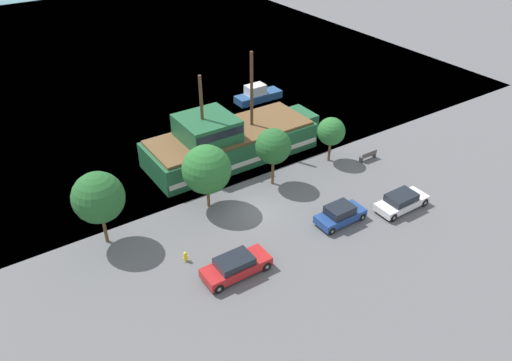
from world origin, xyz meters
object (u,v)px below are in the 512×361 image
at_px(pirate_ship, 229,141).
at_px(bench_promenade_east, 368,155).
at_px(parked_car_curb_front, 401,201).
at_px(moored_boat_dockside, 258,95).
at_px(parked_car_curb_mid, 236,266).
at_px(fire_hydrant, 185,256).
at_px(parked_car_curb_rear, 340,214).

height_order(pirate_ship, bench_promenade_east, pirate_ship).
distance_m(pirate_ship, parked_car_curb_front, 16.11).
xyz_separation_m(moored_boat_dockside, parked_car_curb_mid, (-16.86, -22.58, 0.02)).
bearing_deg(parked_car_curb_mid, parked_car_curb_front, -3.63).
relative_size(moored_boat_dockside, fire_hydrant, 7.15).
height_order(moored_boat_dockside, parked_car_curb_rear, moored_boat_dockside).
height_order(pirate_ship, moored_boat_dockside, pirate_ship).
xyz_separation_m(pirate_ship, bench_promenade_east, (10.32, -7.51, -1.21)).
bearing_deg(bench_promenade_east, parked_car_curb_mid, -161.51).
relative_size(parked_car_curb_mid, parked_car_curb_rear, 1.19).
height_order(parked_car_curb_rear, bench_promenade_east, parked_car_curb_rear).
xyz_separation_m(parked_car_curb_front, parked_car_curb_rear, (-5.16, 1.36, 0.02)).
bearing_deg(parked_car_curb_front, moored_boat_dockside, 84.70).
relative_size(parked_car_curb_front, fire_hydrant, 5.87).
height_order(parked_car_curb_mid, bench_promenade_east, parked_car_curb_mid).
xyz_separation_m(parked_car_curb_rear, bench_promenade_east, (8.42, 5.56, -0.28)).
bearing_deg(bench_promenade_east, parked_car_curb_front, -115.17).
xyz_separation_m(pirate_ship, parked_car_curb_front, (7.07, -14.44, -0.96)).
height_order(moored_boat_dockside, fire_hydrant, moored_boat_dockside).
xyz_separation_m(pirate_ship, fire_hydrant, (-9.80, -10.49, -1.24)).
bearing_deg(pirate_ship, parked_car_curb_rear, -81.71).
height_order(pirate_ship, parked_car_curb_front, pirate_ship).
bearing_deg(fire_hydrant, moored_boat_dockside, 45.75).
bearing_deg(pirate_ship, bench_promenade_east, -36.05).
bearing_deg(parked_car_curb_front, bench_promenade_east, 64.83).
xyz_separation_m(moored_boat_dockside, parked_car_curb_front, (-2.18, -23.51, -0.01)).
bearing_deg(pirate_ship, moored_boat_dockside, 44.43).
distance_m(pirate_ship, fire_hydrant, 14.41).
bearing_deg(fire_hydrant, parked_car_curb_rear, -12.47).
bearing_deg(moored_boat_dockside, fire_hydrant, -134.25).
bearing_deg(bench_promenade_east, fire_hydrant, -171.59).
xyz_separation_m(moored_boat_dockside, fire_hydrant, (-19.05, -19.56, -0.29)).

